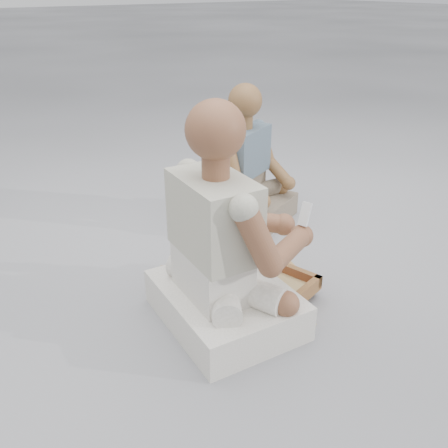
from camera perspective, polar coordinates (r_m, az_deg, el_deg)
ground at (r=2.46m, az=2.99°, el=-7.94°), size 60.00×60.00×0.00m
carved_panel at (r=2.52m, az=1.23°, el=-6.29°), size 0.75×0.58×0.04m
tool_tray at (r=2.34m, az=3.30°, el=-7.87°), size 0.64×0.57×0.07m
chisel_0 at (r=2.41m, az=3.53°, el=-6.25°), size 0.22×0.05×0.02m
chisel_1 at (r=2.21m, az=4.93°, el=-9.78°), size 0.10×0.21×0.02m
chisel_2 at (r=2.34m, az=2.12°, el=-7.77°), size 0.22×0.05×0.02m
chisel_3 at (r=2.43m, az=2.11°, el=-5.96°), size 0.15×0.19×0.02m
chisel_4 at (r=2.42m, az=1.75°, el=-6.07°), size 0.20×0.12×0.02m
chisel_5 at (r=2.34m, az=3.24°, el=-7.33°), size 0.21×0.11×0.02m
chisel_6 at (r=2.25m, az=4.52°, el=-8.93°), size 0.15×0.18×0.02m
chisel_7 at (r=2.38m, az=5.76°, el=-7.19°), size 0.13×0.20×0.02m
chisel_8 at (r=2.44m, az=4.23°, el=-5.81°), size 0.10×0.21×0.02m
chisel_9 at (r=2.49m, az=4.12°, el=-5.28°), size 0.18×0.16×0.02m
chisel_10 at (r=2.29m, az=7.01°, el=-8.69°), size 0.18×0.16×0.02m
chisel_11 at (r=2.31m, az=1.83°, el=-8.10°), size 0.15×0.18×0.02m
wood_chip_0 at (r=2.34m, az=2.99°, el=-9.89°), size 0.02×0.02×0.00m
wood_chip_1 at (r=2.75m, az=5.50°, el=-3.93°), size 0.02×0.02×0.00m
wood_chip_2 at (r=2.17m, az=-0.89°, el=-13.18°), size 0.02×0.02×0.00m
wood_chip_3 at (r=2.06m, az=-0.38°, el=-15.77°), size 0.02×0.02×0.00m
wood_chip_4 at (r=2.29m, az=10.25°, el=-11.15°), size 0.02×0.02×0.00m
wood_chip_5 at (r=2.45m, az=6.99°, el=-8.16°), size 0.02×0.02×0.00m
wood_chip_6 at (r=2.04m, az=0.07°, el=-16.06°), size 0.02×0.02×0.00m
wood_chip_7 at (r=2.26m, az=4.36°, el=-11.46°), size 0.02×0.02×0.00m
wood_chip_8 at (r=2.49m, az=-2.40°, el=-7.37°), size 0.02×0.02×0.00m
wood_chip_9 at (r=2.39m, az=9.77°, el=-9.40°), size 0.02×0.02×0.00m
wood_chip_10 at (r=2.48m, az=7.60°, el=-7.72°), size 0.02×0.02×0.00m
wood_chip_11 at (r=2.13m, az=5.24°, el=-14.22°), size 0.02×0.02×0.00m
wood_chip_12 at (r=2.52m, az=5.95°, el=-7.10°), size 0.02×0.02×0.00m
wood_chip_13 at (r=2.36m, az=2.60°, el=-9.56°), size 0.02×0.02×0.00m
wood_chip_14 at (r=2.30m, az=6.10°, el=-10.66°), size 0.02×0.02×0.00m
wood_chip_15 at (r=2.24m, az=-1.50°, el=-11.78°), size 0.02×0.02×0.00m
craftsman at (r=2.10m, az=0.05°, el=-3.48°), size 0.68×0.67×0.99m
companion at (r=3.07m, az=2.68°, el=5.26°), size 0.68×0.62×0.85m
mobile_phone at (r=2.18m, az=9.25°, el=1.14°), size 0.06×0.06×0.10m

